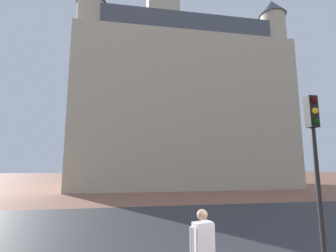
{
  "coord_description": "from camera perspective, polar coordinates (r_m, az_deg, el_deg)",
  "views": [
    {
      "loc": [
        -2.61,
        -4.3,
        2.67
      ],
      "look_at": [
        -0.31,
        9.15,
        4.75
      ],
      "focal_mm": 26.15,
      "sensor_mm": 36.0,
      "label": 1
    }
  ],
  "objects": [
    {
      "name": "ground_plane",
      "position": [
        14.78,
        0.66,
        -19.07
      ],
      "size": [
        120.0,
        120.0,
        0.0
      ],
      "primitive_type": "plane",
      "color": "#93604C"
    },
    {
      "name": "street_asphalt_strip",
      "position": [
        11.93,
        3.43,
        -21.58
      ],
      "size": [
        120.0,
        8.89,
        0.0
      ],
      "primitive_type": "cube",
      "color": "#38383D",
      "rests_on": "ground_plane"
    },
    {
      "name": "landmark_building",
      "position": [
        31.72,
        2.2,
        4.82
      ],
      "size": [
        24.36,
        14.36,
        34.75
      ],
      "color": "beige",
      "rests_on": "ground_plane"
    },
    {
      "name": "person_skater",
      "position": [
        5.56,
        8.06,
        -26.45
      ],
      "size": [
        0.58,
        0.38,
        1.73
      ],
      "color": "#706656",
      "rests_on": "ground_plane"
    },
    {
      "name": "traffic_light_pole",
      "position": [
        7.87,
        31.02,
        -3.65
      ],
      "size": [
        0.28,
        0.34,
        4.55
      ],
      "color": "black",
      "rests_on": "ground_plane"
    }
  ]
}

